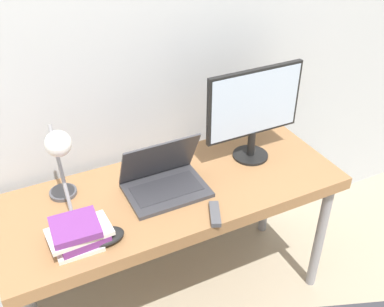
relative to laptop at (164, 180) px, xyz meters
name	(u,v)px	position (x,y,z in m)	size (l,w,h in m)	color
wall_back	(136,41)	(0.04, 0.35, 0.51)	(8.00, 0.05, 2.60)	silver
desk	(174,200)	(0.04, -0.01, -0.12)	(1.53, 0.60, 0.74)	#996B42
laptop	(164,180)	(0.00, 0.00, 0.00)	(0.35, 0.26, 0.25)	#38383D
monitor	(254,108)	(0.48, 0.05, 0.21)	(0.48, 0.17, 0.46)	black
desk_lamp	(59,155)	(-0.41, 0.04, 0.23)	(0.12, 0.26, 0.40)	#4C4C51
book_stack	(79,233)	(-0.42, -0.16, 0.00)	(0.24, 0.17, 0.10)	silver
tv_remote	(215,214)	(0.12, -0.25, -0.04)	(0.09, 0.15, 0.02)	#4C4C51
game_controller	(104,237)	(-0.33, -0.19, -0.03)	(0.15, 0.10, 0.04)	black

